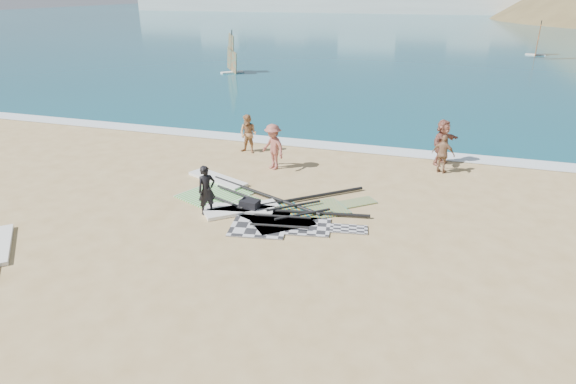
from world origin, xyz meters
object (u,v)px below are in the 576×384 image
(rig_orange, at_px, (280,210))
(person_wetsuit, at_px, (207,190))
(rig_grey, at_px, (269,218))
(beachgoer_back, at_px, (443,154))
(gear_bag_near, at_px, (250,205))
(beachgoer_right, at_px, (442,142))
(beachgoer_mid, at_px, (273,147))
(rig_green, at_px, (230,192))
(beachgoer_left, at_px, (248,134))

(rig_orange, bearing_deg, person_wetsuit, 160.77)
(rig_grey, bearing_deg, beachgoer_back, 39.90)
(person_wetsuit, bearing_deg, rig_grey, -43.55)
(rig_orange, distance_m, gear_bag_near, 1.05)
(person_wetsuit, height_order, beachgoer_right, beachgoer_right)
(rig_grey, relative_size, beachgoer_right, 2.88)
(rig_grey, xyz_separation_m, beachgoer_mid, (-1.46, 4.65, 0.92))
(rig_orange, bearing_deg, beachgoer_back, 6.62)
(rig_green, xyz_separation_m, rig_orange, (2.28, -0.97, -0.00))
(rig_orange, distance_m, person_wetsuit, 2.58)
(rig_green, xyz_separation_m, beachgoer_back, (7.51, 4.63, 0.76))
(gear_bag_near, relative_size, person_wetsuit, 0.37)
(rig_grey, distance_m, beachgoer_back, 8.31)
(person_wetsuit, height_order, beachgoer_left, beachgoer_left)
(beachgoer_left, distance_m, beachgoer_back, 8.65)
(rig_orange, distance_m, beachgoer_mid, 4.38)
(person_wetsuit, height_order, beachgoer_back, person_wetsuit)
(person_wetsuit, bearing_deg, rig_orange, -27.82)
(person_wetsuit, bearing_deg, gear_bag_near, -23.40)
(beachgoer_mid, bearing_deg, rig_green, -69.94)
(rig_orange, xyz_separation_m, beachgoer_back, (5.23, 5.61, 0.76))
(rig_green, distance_m, rig_orange, 2.48)
(rig_green, distance_m, beachgoer_right, 9.43)
(gear_bag_near, distance_m, beachgoer_right, 9.34)
(beachgoer_mid, bearing_deg, gear_bag_near, -49.17)
(rig_orange, bearing_deg, beachgoer_left, 80.54)
(rig_orange, height_order, beachgoer_left, beachgoer_left)
(rig_grey, height_order, beachgoer_left, beachgoer_left)
(rig_green, bearing_deg, gear_bag_near, -20.88)
(rig_grey, relative_size, gear_bag_near, 9.09)
(rig_green, relative_size, beachgoer_left, 3.43)
(rig_grey, bearing_deg, beachgoer_mid, 97.86)
(rig_orange, distance_m, beachgoer_back, 7.71)
(beachgoer_mid, relative_size, beachgoer_back, 1.20)
(gear_bag_near, xyz_separation_m, person_wetsuit, (-1.29, -0.62, 0.65))
(beachgoer_back, height_order, beachgoer_right, beachgoer_right)
(beachgoer_left, height_order, beachgoer_right, beachgoer_right)
(rig_grey, distance_m, rig_green, 2.70)
(beachgoer_left, xyz_separation_m, beachgoer_mid, (1.81, -1.75, 0.08))
(rig_green, height_order, rig_orange, rig_green)
(beachgoer_left, distance_m, beachgoer_right, 8.63)
(person_wetsuit, distance_m, beachgoer_back, 9.94)
(rig_green, bearing_deg, beachgoer_left, 126.90)
(beachgoer_right, bearing_deg, gear_bag_near, 166.06)
(person_wetsuit, bearing_deg, beachgoer_right, -3.40)
(rig_orange, bearing_deg, rig_grey, -142.76)
(rig_green, relative_size, gear_bag_near, 9.77)
(gear_bag_near, relative_size, beachgoer_left, 0.35)
(beachgoer_left, relative_size, beachgoer_mid, 0.92)
(rig_grey, distance_m, beachgoer_right, 9.14)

